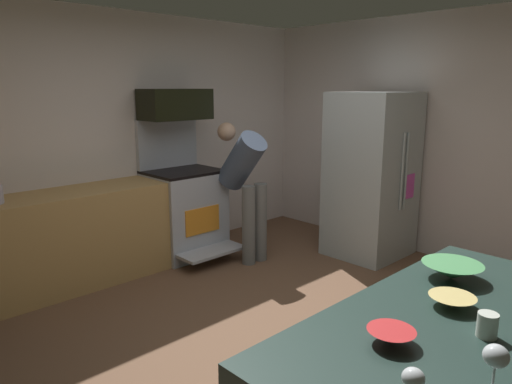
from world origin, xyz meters
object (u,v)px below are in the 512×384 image
(wine_glass_near, at_px, (413,381))
(mug_coffee, at_px, (487,325))
(oven_range, at_px, (184,209))
(microwave, at_px, (176,104))
(mixing_bowl_small, at_px, (452,271))
(mixing_bowl_large, at_px, (391,336))
(person_cook, at_px, (245,180))
(mixing_bowl_prep, at_px, (452,301))
(wine_glass_mid, at_px, (496,358))
(refrigerator, at_px, (371,175))

(wine_glass_near, relative_size, mug_coffee, 1.55)
(oven_range, bearing_deg, mug_coffee, -107.68)
(microwave, relative_size, mixing_bowl_small, 2.50)
(oven_range, distance_m, mixing_bowl_large, 3.74)
(microwave, bearing_deg, person_cook, -60.72)
(mixing_bowl_small, bearing_deg, oven_range, 77.99)
(mixing_bowl_small, distance_m, mixing_bowl_prep, 0.34)
(wine_glass_near, bearing_deg, mug_coffee, 1.74)
(microwave, xyz_separation_m, wine_glass_near, (-1.77, -3.75, -0.65))
(wine_glass_near, bearing_deg, oven_range, 64.11)
(mixing_bowl_large, bearing_deg, wine_glass_near, -141.16)
(mixing_bowl_small, bearing_deg, wine_glass_mid, -148.58)
(person_cook, bearing_deg, refrigerator, -37.03)
(refrigerator, xyz_separation_m, wine_glass_mid, (-2.99, -2.36, 0.13))
(person_cook, bearing_deg, mixing_bowl_prep, -116.00)
(refrigerator, height_order, mixing_bowl_prep, refrigerator)
(person_cook, xyz_separation_m, wine_glass_near, (-2.16, -3.07, 0.14))
(oven_range, relative_size, refrigerator, 0.84)
(wine_glass_near, bearing_deg, mixing_bowl_prep, 16.14)
(person_cook, bearing_deg, mixing_bowl_small, -111.77)
(oven_range, distance_m, mixing_bowl_small, 3.40)
(wine_glass_near, height_order, mug_coffee, wine_glass_near)
(oven_range, xyz_separation_m, wine_glass_mid, (-1.50, -3.78, 0.51))
(refrigerator, distance_m, wine_glass_near, 3.96)
(person_cook, relative_size, wine_glass_near, 9.95)
(mixing_bowl_small, xyz_separation_m, wine_glass_near, (-1.07, -0.36, 0.07))
(microwave, height_order, person_cook, microwave)
(oven_range, bearing_deg, mixing_bowl_small, -102.01)
(mixing_bowl_large, height_order, wine_glass_mid, wine_glass_mid)
(mixing_bowl_large, distance_m, mug_coffee, 0.38)
(refrigerator, bearing_deg, mixing_bowl_prep, -141.15)
(microwave, xyz_separation_m, wine_glass_mid, (-1.50, -3.88, -0.63))
(microwave, xyz_separation_m, mixing_bowl_large, (-1.47, -3.50, -0.73))
(oven_range, height_order, person_cook, oven_range)
(mixing_bowl_small, xyz_separation_m, mixing_bowl_prep, (-0.31, -0.14, -0.01))
(wine_glass_mid, xyz_separation_m, mug_coffee, (0.34, 0.15, -0.07))
(microwave, relative_size, wine_glass_mid, 4.52)
(person_cook, distance_m, mug_coffee, 3.42)
(wine_glass_mid, distance_m, mug_coffee, 0.38)
(microwave, distance_m, mug_coffee, 3.97)
(refrigerator, xyz_separation_m, mixing_bowl_small, (-2.19, -1.87, 0.05))
(oven_range, xyz_separation_m, wine_glass_near, (-1.77, -3.66, 0.50))
(mixing_bowl_small, bearing_deg, mixing_bowl_prep, -155.59)
(mixing_bowl_large, distance_m, wine_glass_near, 0.40)
(mixing_bowl_prep, bearing_deg, mixing_bowl_large, 176.78)
(wine_glass_mid, bearing_deg, microwave, 68.84)
(mixing_bowl_large, relative_size, wine_glass_near, 1.24)
(wine_glass_near, bearing_deg, mixing_bowl_small, 18.60)
(mixing_bowl_large, distance_m, wine_glass_mid, 0.39)
(refrigerator, relative_size, wine_glass_near, 12.13)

